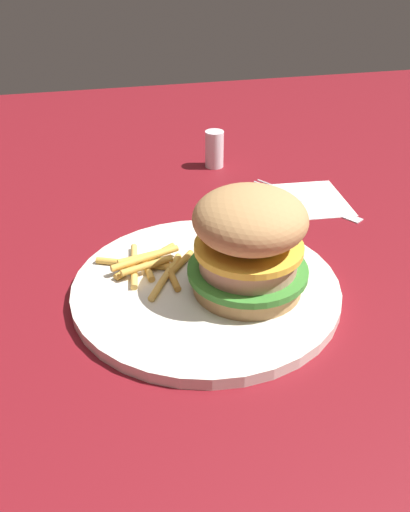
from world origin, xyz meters
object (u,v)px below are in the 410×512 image
at_px(fries_pile, 150,265).
at_px(salt_shaker, 214,149).
at_px(napkin, 304,200).
at_px(fork, 303,198).
at_px(plate, 205,286).
at_px(sandwich, 249,242).

relative_size(fries_pile, salt_shaker, 1.88).
relative_size(napkin, fork, 0.71).
bearing_deg(napkin, salt_shaker, -148.17).
bearing_deg(salt_shaker, plate, -15.82).
xyz_separation_m(sandwich, fries_pile, (-0.06, -0.09, -0.05)).
bearing_deg(fork, napkin, 32.25).
distance_m(sandwich, napkin, 0.25).
distance_m(napkin, fork, 0.00).
relative_size(plate, napkin, 2.45).
bearing_deg(sandwich, plate, -118.80).
bearing_deg(fork, sandwich, -35.65).
height_order(fries_pile, napkin, fries_pile).
xyz_separation_m(sandwich, napkin, (-0.19, 0.14, -0.06)).
distance_m(plate, napkin, 0.25).
bearing_deg(plate, sandwich, 61.20).
bearing_deg(sandwich, fries_pile, -121.76).
xyz_separation_m(sandwich, salt_shaker, (-0.33, 0.05, -0.04)).
distance_m(plate, sandwich, 0.07).
bearing_deg(sandwich, napkin, 144.00).
distance_m(plate, salt_shaker, 0.33).
xyz_separation_m(plate, fork, (-0.17, 0.18, -0.00)).
bearing_deg(sandwich, fork, 144.35).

